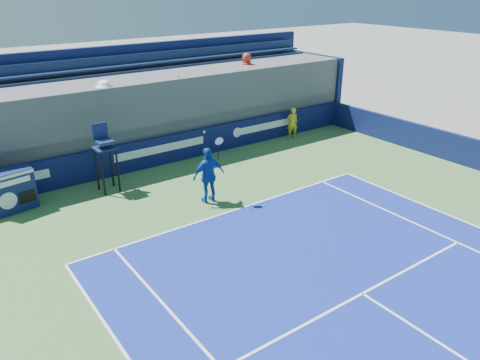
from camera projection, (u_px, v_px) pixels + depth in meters
ball_person at (292, 123)px, 22.32m from camera, size 0.64×0.53×1.49m
back_hoarding at (160, 151)px, 19.11m from camera, size 20.40×0.21×1.20m
match_clock at (12, 189)px, 15.24m from camera, size 1.43×0.94×1.40m
umpire_chair at (105, 151)px, 16.37m from camera, size 0.72×0.72×2.48m
tennis_player at (209, 175)px, 15.71m from camera, size 1.18×0.57×2.57m
stadium_seating at (136, 111)px, 20.15m from camera, size 21.00×4.05×4.40m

